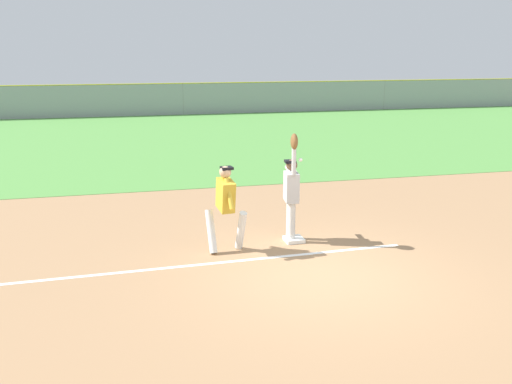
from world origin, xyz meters
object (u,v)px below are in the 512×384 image
first_base (294,239)px  fielder (291,189)px  baseball (301,160)px  parked_car_blue (13,101)px  parked_car_black (185,98)px  parked_car_green (105,99)px  parked_car_white (323,94)px  parked_car_tan (255,96)px  runner (226,203)px

first_base → fielder: fielder is taller
baseball → fielder: bearing=114.5°
first_base → parked_car_blue: (-10.31, 27.10, 0.63)m
parked_car_black → baseball: bearing=-85.7°
parked_car_green → parked_car_black: 5.16m
baseball → parked_car_black: (0.43, 27.01, -1.08)m
parked_car_white → parked_car_blue: bearing=-179.7°
first_base → parked_car_white: parked_car_white is taller
first_base → parked_car_green: parked_car_green is taller
baseball → parked_car_tan: baseball is taller
parked_car_green → parked_car_white: size_ratio=1.01×
baseball → parked_car_black: baseball is taller
parked_car_white → parked_car_black: bearing=-177.6°
first_base → runner: 1.77m
fielder → parked_car_blue: bearing=-63.3°
fielder → parked_car_black: size_ratio=0.50×
fielder → baseball: size_ratio=30.81×
runner → parked_car_black: runner is taller
parked_car_tan → baseball: bearing=-101.9°
runner → parked_car_blue: (-8.84, 27.36, -0.32)m
parked_car_blue → parked_car_green: size_ratio=1.03×
baseball → parked_car_black: 27.04m
first_base → parked_car_tan: parked_car_tan is taller
parked_car_tan → parked_car_blue: bearing=-179.9°
fielder → parked_car_green: (-4.62, 26.59, -0.45)m
parked_car_black → parked_car_white: 9.96m
first_base → fielder: bearing=130.3°
first_base → parked_car_green: 27.07m
runner → parked_car_tan: 28.46m
parked_car_black → parked_car_white: size_ratio=1.03×
first_base → parked_car_blue: 29.00m
parked_car_white → parked_car_green: bearing=-177.8°
parked_car_tan → parked_car_white: same height
first_base → fielder: size_ratio=0.17×
parked_car_green → runner: bearing=-84.7°
runner → parked_car_white: runner is taller
first_base → parked_car_white: bearing=69.1°
parked_car_green → parked_car_tan: bearing=2.5°
parked_car_tan → parked_car_green: bearing=-176.8°
baseball → parked_car_green: bearing=100.0°
parked_car_blue → parked_car_white: (20.74, 0.21, 0.00)m
parked_car_tan → parked_car_white: (5.02, -0.05, 0.00)m
runner → baseball: bearing=-5.5°
runner → parked_car_green: bearing=88.4°
fielder → parked_car_black: bearing=-85.2°
parked_car_blue → parked_car_black: 10.79m
runner → parked_car_white: (11.90, 27.57, -0.32)m
baseball → runner: bearing=-177.0°
runner → parked_car_blue: 28.75m
parked_car_green → parked_car_white: bearing=1.0°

